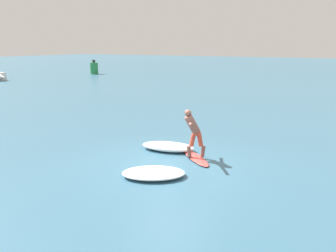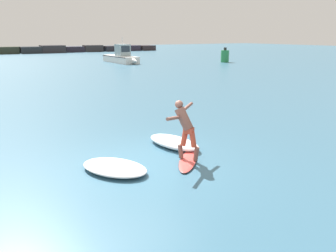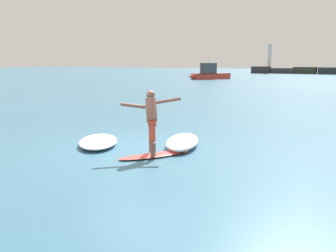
# 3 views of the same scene
# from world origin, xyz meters

# --- Properties ---
(ground_plane) EXTENTS (200.00, 200.00, 0.00)m
(ground_plane) POSITION_xyz_m (0.00, 0.00, 0.00)
(ground_plane) COLOR #36637B
(surfboard) EXTENTS (1.58, 1.72, 0.21)m
(surfboard) POSITION_xyz_m (1.03, -0.46, 0.04)
(surfboard) COLOR #DC4A45
(surfboard) RESTS_ON ground
(surfer) EXTENTS (1.40, 0.99, 1.66)m
(surfer) POSITION_xyz_m (0.94, -0.38, 1.06)
(surfer) COLOR brown
(surfer) RESTS_ON surfboard
(fishing_boat_near_jetty) EXTENTS (5.03, 5.37, 3.09)m
(fishing_boat_near_jetty) POSITION_xyz_m (-8.70, 35.90, 0.73)
(fishing_boat_near_jetty) COLOR #BF3B2B
(fishing_boat_near_jetty) RESTS_ON ground
(wave_foam_at_tail) EXTENTS (1.32, 2.14, 0.29)m
(wave_foam_at_tail) POSITION_xyz_m (1.34, 0.81, 0.15)
(wave_foam_at_tail) COLOR white
(wave_foam_at_tail) RESTS_ON ground
(wave_foam_at_nose) EXTENTS (1.91, 2.18, 0.22)m
(wave_foam_at_nose) POSITION_xyz_m (-1.03, -0.06, 0.11)
(wave_foam_at_nose) COLOR white
(wave_foam_at_nose) RESTS_ON ground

